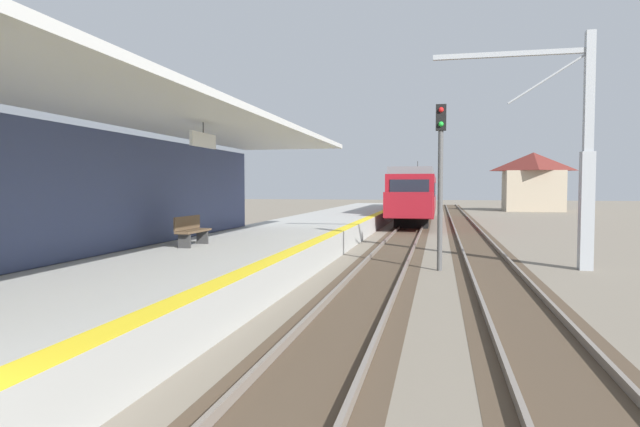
% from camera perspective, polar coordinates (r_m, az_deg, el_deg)
% --- Properties ---
extents(station_platform, '(5.00, 80.00, 0.91)m').
position_cam_1_polar(station_platform, '(19.27, -6.27, -3.73)').
color(station_platform, '#A8A8A3').
rests_on(station_platform, ground).
extents(station_building_with_canopy, '(4.85, 24.00, 4.43)m').
position_cam_1_polar(station_building_with_canopy, '(13.40, -23.91, 2.64)').
color(station_building_with_canopy, '#4C4C4C').
rests_on(station_building_with_canopy, ground).
extents(track_pair_nearest_platform, '(2.34, 120.00, 0.16)m').
position_cam_1_polar(track_pair_nearest_platform, '(22.36, 7.87, -3.87)').
color(track_pair_nearest_platform, '#4C3D2D').
rests_on(track_pair_nearest_platform, ground).
extents(track_pair_middle, '(2.34, 120.00, 0.16)m').
position_cam_1_polar(track_pair_middle, '(22.35, 16.61, -3.97)').
color(track_pair_middle, '#4C3D2D').
rests_on(track_pair_middle, ground).
extents(approaching_train, '(2.93, 19.60, 4.76)m').
position_cam_1_polar(approaching_train, '(41.39, 9.98, 2.12)').
color(approaching_train, maroon).
rests_on(approaching_train, ground).
extents(rail_signal_post, '(0.32, 0.34, 5.20)m').
position_cam_1_polar(rail_signal_post, '(17.43, 12.53, 4.56)').
color(rail_signal_post, '#4C4C4C').
rests_on(rail_signal_post, ground).
extents(catenary_pylon_far_side, '(5.00, 0.40, 7.50)m').
position_cam_1_polar(catenary_pylon_far_side, '(19.05, 25.39, 5.43)').
color(catenary_pylon_far_side, '#9EA3A8').
rests_on(catenary_pylon_far_side, ground).
extents(platform_bench, '(0.45, 1.60, 0.88)m').
position_cam_1_polar(platform_bench, '(16.44, -13.35, -1.68)').
color(platform_bench, brown).
rests_on(platform_bench, station_platform).
extents(distant_trackside_house, '(6.60, 5.28, 6.40)m').
position_cam_1_polar(distant_trackside_house, '(63.86, 21.45, 3.24)').
color(distant_trackside_house, tan).
rests_on(distant_trackside_house, ground).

